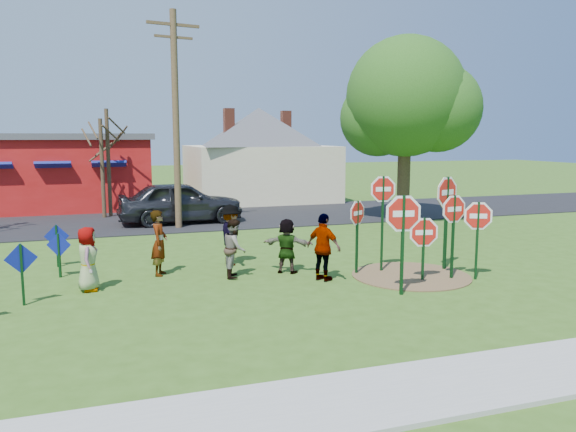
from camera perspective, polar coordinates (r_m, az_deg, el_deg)
name	(u,v)px	position (r m, az deg, el deg)	size (l,w,h in m)	color
ground	(241,281)	(14.94, -4.78, -6.55)	(120.00, 120.00, 0.00)	#345518
sidewalk	(360,400)	(8.51, 7.37, -18.02)	(22.00, 1.80, 0.08)	#9E9E99
road	(181,219)	(26.05, -10.78, -0.30)	(120.00, 7.50, 0.04)	black
dirt_patch	(411,276)	(15.71, 12.37, -5.93)	(3.20, 3.20, 0.03)	brown
red_building	(59,170)	(32.17, -22.24, 4.30)	(9.40, 7.69, 3.90)	#9D110F
cream_house	(259,151)	(33.27, -2.96, 6.66)	(9.40, 9.40, 6.50)	beige
stop_sign_a	(403,222)	(13.52, 11.61, -0.64)	(1.18, 0.23, 2.56)	#0E3516
stop_sign_b	(383,199)	(15.73, 9.61, 1.74)	(0.99, 0.14, 2.82)	#0E3516
stop_sign_c	(454,218)	(15.35, 16.48, -0.15)	(1.00, 0.11, 2.38)	#0E3516
stop_sign_d	(447,200)	(16.32, 15.83, 1.60)	(1.13, 0.43, 2.82)	#0E3516
stop_sign_e	(424,236)	(15.06, 13.62, -2.01)	(1.04, 0.23, 1.82)	#0E3516
stop_sign_f	(478,221)	(15.53, 18.74, -0.53)	(0.94, 0.41, 2.21)	#0E3516
stop_sign_g	(357,220)	(15.43, 7.05, -0.43)	(0.79, 0.50, 2.16)	#0E3516
blue_diamond_b	(22,267)	(13.90, -25.45, -4.69)	(0.69, 0.16, 1.43)	#0E3516
blue_diamond_c	(59,250)	(16.26, -22.25, -3.22)	(0.63, 0.25, 1.22)	#0E3516
blue_diamond_d	(57,241)	(17.57, -22.43, -2.36)	(0.69, 0.09, 1.25)	#0E3516
person_a	(88,259)	(14.60, -19.67, -4.14)	(0.78, 0.51, 1.59)	#3D3D7C
person_b	(159,243)	(15.67, -12.94, -2.68)	(0.65, 0.43, 1.79)	#1D6859
person_c	(235,248)	(15.16, -5.44, -3.27)	(0.77, 0.60, 1.58)	brown
person_d	(231,235)	(16.59, -5.83, -1.92)	(1.15, 0.66, 1.79)	#2C2D31
person_e	(324,247)	(14.70, 3.64, -3.20)	(1.05, 0.44, 1.79)	#432D54
person_f	(287,246)	(15.54, -0.11, -3.04)	(1.42, 0.45, 1.53)	#1A4C2D
suv	(181,202)	(24.74, -10.86, 1.42)	(2.14, 5.31, 1.81)	#2E2E33
utility_pole	(176,116)	(23.29, -11.33, 9.94)	(2.11, 0.49, 8.70)	#4C3823
leafy_tree	(408,103)	(25.14, 12.14, 11.13)	(5.65, 5.16, 8.03)	#382819
bare_tree_east	(102,154)	(27.08, -18.41, 5.98)	(1.80, 1.80, 4.56)	#382819
bare_tree_extra	(108,147)	(27.40, -17.84, 6.64)	(1.80, 1.80, 5.02)	#382819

